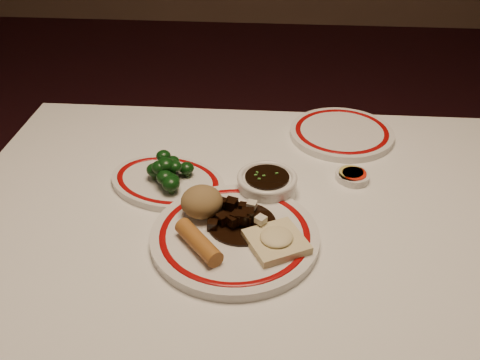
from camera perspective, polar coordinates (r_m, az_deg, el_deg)
name	(u,v)px	position (r m, az deg, el deg)	size (l,w,h in m)	color
dining_table	(260,255)	(1.07, 2.15, -8.02)	(1.20, 0.90, 0.75)	white
main_plate	(235,236)	(0.96, -0.57, -6.01)	(0.39, 0.39, 0.02)	silver
rice_mound	(202,202)	(0.98, -4.10, -2.32)	(0.08, 0.08, 0.06)	olive
spring_roll	(199,242)	(0.91, -4.44, -6.61)	(0.03, 0.03, 0.11)	#AB6A2A
fried_wonton	(276,240)	(0.92, 3.90, -6.44)	(0.12, 0.12, 0.03)	beige
stirfry_heap	(239,219)	(0.96, -0.08, -4.16)	(0.13, 0.13, 0.03)	black
broccoli_plate	(167,182)	(1.10, -7.75, -0.20)	(0.29, 0.27, 0.02)	silver
broccoli_pile	(167,170)	(1.08, -7.76, 1.08)	(0.09, 0.11, 0.05)	#23471C
soy_bowl	(267,185)	(1.07, 2.88, -0.57)	(0.12, 0.12, 0.04)	silver
sweet_sour_dish	(354,177)	(1.13, 12.04, 0.32)	(0.06, 0.06, 0.02)	silver
mustard_dish	(351,175)	(1.14, 11.74, 0.49)	(0.06, 0.06, 0.02)	silver
far_plate	(342,133)	(1.29, 10.78, 4.95)	(0.26, 0.26, 0.02)	silver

